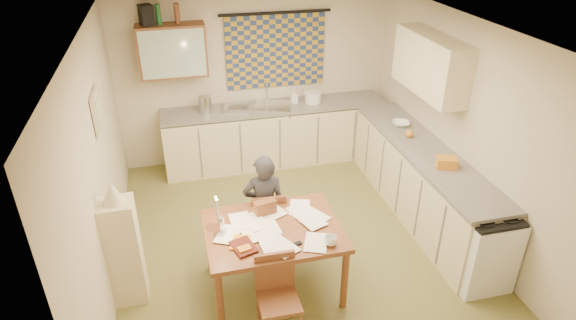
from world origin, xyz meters
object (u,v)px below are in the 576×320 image
object	(u,v)px
person	(265,207)
stove	(481,248)
shelf_stand	(124,252)
dining_table	(274,258)
chair_far	(268,233)
counter_right	(421,182)
counter_back	(275,135)

from	to	relation	value
person	stove	bearing A→B (deg)	163.33
shelf_stand	dining_table	bearing A→B (deg)	-8.21
dining_table	chair_far	distance (m)	0.60
counter_right	dining_table	size ratio (longest dim) A/B	2.21
counter_back	shelf_stand	size ratio (longest dim) A/B	2.86
counter_right	shelf_stand	world-z (taller)	shelf_stand
stove	person	xyz separation A→B (m)	(-2.08, 0.98, 0.20)
counter_back	stove	size ratio (longest dim) A/B	3.84
counter_back	shelf_stand	xyz separation A→B (m)	(-2.06, -2.48, 0.12)
counter_right	chair_far	size ratio (longest dim) A/B	3.54
stove	counter_right	bearing A→B (deg)	90.00
stove	dining_table	distance (m)	2.15
dining_table	chair_far	xyz separation A→B (m)	(0.06, 0.58, -0.12)
counter_back	person	world-z (taller)	person
dining_table	person	distance (m)	0.61
counter_back	stove	distance (m)	3.44
chair_far	shelf_stand	size ratio (longest dim) A/B	0.72
dining_table	shelf_stand	world-z (taller)	shelf_stand
counter_back	dining_table	bearing A→B (deg)	-103.09
dining_table	shelf_stand	size ratio (longest dim) A/B	1.16
person	dining_table	bearing A→B (deg)	95.91
stove	shelf_stand	world-z (taller)	shelf_stand
counter_back	chair_far	size ratio (longest dim) A/B	3.96
stove	dining_table	xyz separation A→B (m)	(-2.10, 0.42, -0.05)
counter_right	dining_table	bearing A→B (deg)	-157.01
person	counter_back	bearing A→B (deg)	-97.16
counter_right	chair_far	world-z (taller)	counter_right
dining_table	shelf_stand	distance (m)	1.47
counter_back	shelf_stand	distance (m)	3.23
shelf_stand	chair_far	bearing A→B (deg)	14.07
dining_table	person	size ratio (longest dim) A/B	1.06
stove	dining_table	size ratio (longest dim) A/B	0.64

